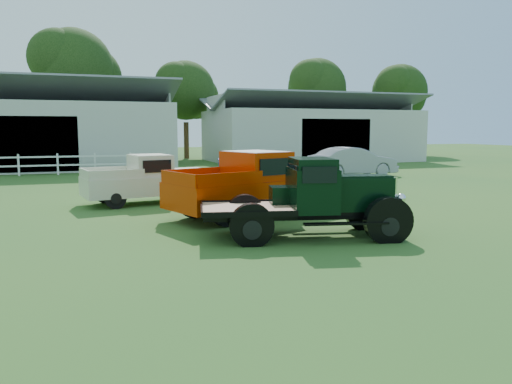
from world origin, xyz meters
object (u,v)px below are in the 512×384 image
object	(u,v)px
red_pickup	(253,183)
misc_car_grey	(353,162)
misc_car_blue	(257,164)
white_pickup	(148,179)
vintage_flatbed	(308,198)

from	to	relation	value
red_pickup	misc_car_grey	bearing A→B (deg)	28.45
misc_car_blue	misc_car_grey	xyz separation A→B (m)	(5.10, -1.19, 0.07)
white_pickup	misc_car_grey	world-z (taller)	white_pickup
misc_car_grey	vintage_flatbed	bearing A→B (deg)	144.71
vintage_flatbed	misc_car_blue	size ratio (longest dim) A/B	1.13
vintage_flatbed	white_pickup	distance (m)	7.46
white_pickup	misc_car_blue	world-z (taller)	white_pickup
red_pickup	vintage_flatbed	bearing A→B (deg)	-104.30
vintage_flatbed	misc_car_grey	xyz separation A→B (m)	(8.91, 13.12, -0.16)
misc_car_blue	white_pickup	bearing A→B (deg)	156.05
vintage_flatbed	red_pickup	distance (m)	3.21
vintage_flatbed	misc_car_grey	distance (m)	15.86
vintage_flatbed	red_pickup	bearing A→B (deg)	107.30
white_pickup	misc_car_grey	xyz separation A→B (m)	(11.77, 6.23, -0.04)
white_pickup	misc_car_grey	distance (m)	13.31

